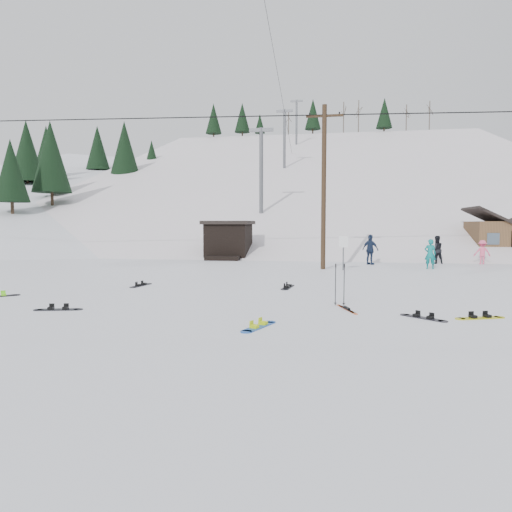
% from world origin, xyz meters
% --- Properties ---
extents(ground, '(200.00, 200.00, 0.00)m').
position_xyz_m(ground, '(0.00, 0.00, 0.00)').
color(ground, white).
rests_on(ground, ground).
extents(ski_slope, '(60.00, 85.24, 65.97)m').
position_xyz_m(ski_slope, '(0.00, 55.00, -12.00)').
color(ski_slope, white).
rests_on(ski_slope, ground).
extents(ridge_left, '(47.54, 95.03, 58.38)m').
position_xyz_m(ridge_left, '(-36.00, 48.00, -11.00)').
color(ridge_left, white).
rests_on(ridge_left, ground).
extents(treeline_left, '(20.00, 64.00, 10.00)m').
position_xyz_m(treeline_left, '(-34.00, 40.00, 0.00)').
color(treeline_left, black).
rests_on(treeline_left, ground).
extents(treeline_crest, '(50.00, 6.00, 10.00)m').
position_xyz_m(treeline_crest, '(0.00, 86.00, 0.00)').
color(treeline_crest, black).
rests_on(treeline_crest, ski_slope).
extents(utility_pole, '(2.00, 0.26, 9.00)m').
position_xyz_m(utility_pole, '(2.00, 14.00, 4.68)').
color(utility_pole, '#3A2819').
rests_on(utility_pole, ground).
extents(trail_sign, '(0.50, 0.09, 1.85)m').
position_xyz_m(trail_sign, '(3.10, 13.58, 1.27)').
color(trail_sign, '#595B60').
rests_on(trail_sign, ground).
extents(lift_hut, '(3.40, 4.10, 2.75)m').
position_xyz_m(lift_hut, '(-5.00, 20.94, 1.36)').
color(lift_hut, black).
rests_on(lift_hut, ground).
extents(lift_tower_near, '(2.20, 0.36, 8.00)m').
position_xyz_m(lift_tower_near, '(-4.00, 30.00, 7.86)').
color(lift_tower_near, '#595B60').
rests_on(lift_tower_near, ski_slope).
extents(lift_tower_mid, '(2.20, 0.36, 8.00)m').
position_xyz_m(lift_tower_mid, '(-4.00, 50.00, 14.36)').
color(lift_tower_mid, '#595B60').
rests_on(lift_tower_mid, ski_slope).
extents(lift_tower_far, '(2.20, 0.36, 8.00)m').
position_xyz_m(lift_tower_far, '(-4.00, 70.00, 20.86)').
color(lift_tower_far, '#595B60').
rests_on(lift_tower_far, ski_slope).
extents(cabin, '(5.39, 4.40, 3.77)m').
position_xyz_m(cabin, '(15.00, 24.00, 1.48)').
color(cabin, brown).
rests_on(cabin, ground).
extents(hero_snowboard, '(0.69, 1.40, 0.10)m').
position_xyz_m(hero_snowboard, '(0.77, -0.79, 0.03)').
color(hero_snowboard, blue).
rests_on(hero_snowboard, ground).
extents(hero_skis, '(0.57, 1.46, 0.08)m').
position_xyz_m(hero_skis, '(2.95, 1.89, 0.02)').
color(hero_skis, '#B14012').
rests_on(hero_skis, ground).
extents(ski_poles, '(0.35, 0.09, 1.29)m').
position_xyz_m(ski_poles, '(2.75, 2.61, 0.66)').
color(ski_poles, black).
rests_on(ski_poles, ground).
extents(board_scatter_a, '(1.37, 0.54, 0.10)m').
position_xyz_m(board_scatter_a, '(-5.36, 0.44, 0.03)').
color(board_scatter_a, black).
rests_on(board_scatter_a, ground).
extents(board_scatter_b, '(0.45, 1.41, 0.10)m').
position_xyz_m(board_scatter_b, '(-5.16, 5.79, 0.03)').
color(board_scatter_b, black).
rests_on(board_scatter_b, ground).
extents(board_scatter_d, '(1.09, 0.96, 0.09)m').
position_xyz_m(board_scatter_d, '(4.93, 0.97, 0.02)').
color(board_scatter_d, black).
rests_on(board_scatter_d, ground).
extents(board_scatter_e, '(1.36, 0.66, 0.10)m').
position_xyz_m(board_scatter_e, '(6.41, 1.21, 0.03)').
color(board_scatter_e, '#D0CE17').
rests_on(board_scatter_e, ground).
extents(board_scatter_f, '(0.43, 1.53, 0.11)m').
position_xyz_m(board_scatter_f, '(0.79, 6.24, 0.03)').
color(board_scatter_f, black).
rests_on(board_scatter_f, ground).
extents(skier_teal, '(0.65, 0.46, 1.68)m').
position_xyz_m(skier_teal, '(7.90, 15.06, 0.84)').
color(skier_teal, '#0B7777').
rests_on(skier_teal, ground).
extents(skier_dark, '(0.99, 0.84, 1.77)m').
position_xyz_m(skier_dark, '(9.01, 18.71, 0.89)').
color(skier_dark, black).
rests_on(skier_dark, ground).
extents(skier_pink, '(1.01, 0.63, 1.50)m').
position_xyz_m(skier_pink, '(11.76, 18.81, 0.75)').
color(skier_pink, '#F3557E').
rests_on(skier_pink, ground).
extents(skier_navy, '(1.15, 1.02, 1.87)m').
position_xyz_m(skier_navy, '(4.83, 17.31, 0.93)').
color(skier_navy, '#1A2641').
rests_on(skier_navy, ground).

